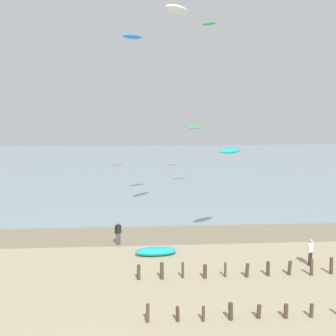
{
  "coord_description": "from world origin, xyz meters",
  "views": [
    {
      "loc": [
        -0.87,
        -13.19,
        10.14
      ],
      "look_at": [
        0.76,
        10.06,
        6.72
      ],
      "focal_mm": 47.01,
      "sensor_mm": 36.0,
      "label": 1
    }
  ],
  "objects_px": {
    "person_nearest_camera": "(311,251)",
    "kite_aloft_2": "(177,10)",
    "kite_aloft_5": "(132,37)",
    "grounded_kite": "(156,251)",
    "kite_aloft_7": "(210,23)",
    "kite_aloft_0": "(194,127)",
    "person_mid_beach": "(118,233)",
    "kite_aloft_4": "(230,151)"
  },
  "relations": [
    {
      "from": "kite_aloft_2",
      "to": "kite_aloft_7",
      "type": "distance_m",
      "value": 22.18
    },
    {
      "from": "person_nearest_camera",
      "to": "kite_aloft_5",
      "type": "relative_size",
      "value": 0.62
    },
    {
      "from": "person_mid_beach",
      "to": "kite_aloft_7",
      "type": "distance_m",
      "value": 32.07
    },
    {
      "from": "kite_aloft_4",
      "to": "kite_aloft_7",
      "type": "distance_m",
      "value": 26.93
    },
    {
      "from": "kite_aloft_4",
      "to": "kite_aloft_7",
      "type": "xyz_separation_m",
      "value": [
        2.21,
        23.49,
        12.98
      ]
    },
    {
      "from": "person_mid_beach",
      "to": "kite_aloft_0",
      "type": "distance_m",
      "value": 23.34
    },
    {
      "from": "person_nearest_camera",
      "to": "kite_aloft_4",
      "type": "relative_size",
      "value": 0.73
    },
    {
      "from": "person_nearest_camera",
      "to": "kite_aloft_5",
      "type": "distance_m",
      "value": 36.97
    },
    {
      "from": "person_nearest_camera",
      "to": "kite_aloft_4",
      "type": "height_order",
      "value": "kite_aloft_4"
    },
    {
      "from": "kite_aloft_5",
      "to": "kite_aloft_0",
      "type": "bearing_deg",
      "value": -67.06
    },
    {
      "from": "grounded_kite",
      "to": "kite_aloft_2",
      "type": "distance_m",
      "value": 17.52
    },
    {
      "from": "person_nearest_camera",
      "to": "kite_aloft_7",
      "type": "height_order",
      "value": "kite_aloft_7"
    },
    {
      "from": "person_nearest_camera",
      "to": "kite_aloft_7",
      "type": "xyz_separation_m",
      "value": [
        -1.94,
        28.74,
        18.83
      ]
    },
    {
      "from": "kite_aloft_2",
      "to": "kite_aloft_4",
      "type": "distance_m",
      "value": 11.08
    },
    {
      "from": "grounded_kite",
      "to": "kite_aloft_0",
      "type": "xyz_separation_m",
      "value": [
        5.56,
        23.31,
        7.08
      ]
    },
    {
      "from": "kite_aloft_4",
      "to": "person_nearest_camera",
      "type": "bearing_deg",
      "value": -92.04
    },
    {
      "from": "kite_aloft_2",
      "to": "kite_aloft_4",
      "type": "relative_size",
      "value": 1.29
    },
    {
      "from": "kite_aloft_0",
      "to": "kite_aloft_5",
      "type": "height_order",
      "value": "kite_aloft_5"
    },
    {
      "from": "person_mid_beach",
      "to": "kite_aloft_7",
      "type": "bearing_deg",
      "value": 66.51
    },
    {
      "from": "person_nearest_camera",
      "to": "kite_aloft_0",
      "type": "height_order",
      "value": "kite_aloft_0"
    },
    {
      "from": "grounded_kite",
      "to": "kite_aloft_4",
      "type": "height_order",
      "value": "kite_aloft_4"
    },
    {
      "from": "person_mid_beach",
      "to": "grounded_kite",
      "type": "height_order",
      "value": "person_mid_beach"
    },
    {
      "from": "person_nearest_camera",
      "to": "kite_aloft_5",
      "type": "xyz_separation_m",
      "value": [
        -11.33,
        30.55,
        17.46
      ]
    },
    {
      "from": "person_nearest_camera",
      "to": "person_mid_beach",
      "type": "distance_m",
      "value": 13.24
    },
    {
      "from": "kite_aloft_2",
      "to": "kite_aloft_7",
      "type": "height_order",
      "value": "kite_aloft_7"
    },
    {
      "from": "person_nearest_camera",
      "to": "kite_aloft_2",
      "type": "relative_size",
      "value": 0.56
    },
    {
      "from": "person_nearest_camera",
      "to": "kite_aloft_0",
      "type": "distance_m",
      "value": 26.92
    },
    {
      "from": "person_mid_beach",
      "to": "kite_aloft_2",
      "type": "bearing_deg",
      "value": 30.36
    },
    {
      "from": "person_mid_beach",
      "to": "kite_aloft_4",
      "type": "height_order",
      "value": "kite_aloft_4"
    },
    {
      "from": "person_mid_beach",
      "to": "kite_aloft_0",
      "type": "bearing_deg",
      "value": 68.58
    },
    {
      "from": "person_nearest_camera",
      "to": "kite_aloft_0",
      "type": "bearing_deg",
      "value": 99.02
    },
    {
      "from": "grounded_kite",
      "to": "kite_aloft_7",
      "type": "bearing_deg",
      "value": 69.8
    },
    {
      "from": "kite_aloft_0",
      "to": "kite_aloft_2",
      "type": "bearing_deg",
      "value": -114.08
    },
    {
      "from": "kite_aloft_4",
      "to": "kite_aloft_7",
      "type": "relative_size",
      "value": 1.02
    },
    {
      "from": "kite_aloft_5",
      "to": "person_nearest_camera",
      "type": "bearing_deg",
      "value": -103.49
    },
    {
      "from": "person_mid_beach",
      "to": "kite_aloft_0",
      "type": "xyz_separation_m",
      "value": [
        8.19,
        20.88,
        6.45
      ]
    },
    {
      "from": "kite_aloft_5",
      "to": "kite_aloft_7",
      "type": "xyz_separation_m",
      "value": [
        9.4,
        -1.82,
        1.37
      ]
    },
    {
      "from": "person_nearest_camera",
      "to": "kite_aloft_0",
      "type": "relative_size",
      "value": 0.9
    },
    {
      "from": "grounded_kite",
      "to": "kite_aloft_0",
      "type": "height_order",
      "value": "kite_aloft_0"
    },
    {
      "from": "kite_aloft_7",
      "to": "kite_aloft_4",
      "type": "bearing_deg",
      "value": 134.51
    },
    {
      "from": "person_mid_beach",
      "to": "grounded_kite",
      "type": "distance_m",
      "value": 3.64
    },
    {
      "from": "person_nearest_camera",
      "to": "kite_aloft_2",
      "type": "bearing_deg",
      "value": 136.13
    }
  ]
}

